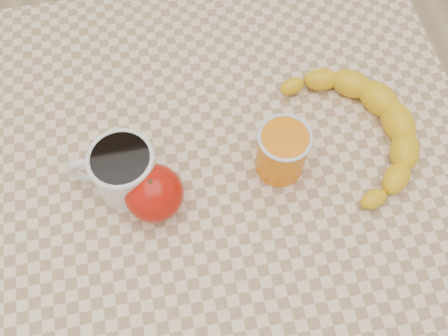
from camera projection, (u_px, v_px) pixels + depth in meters
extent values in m
plane|color=tan|center=(224.00, 287.00, 1.42)|extent=(3.00, 3.00, 0.00)
cube|color=beige|center=(224.00, 179.00, 0.77)|extent=(0.80, 0.80, 0.04)
cube|color=brown|center=(224.00, 192.00, 0.81)|extent=(0.74, 0.74, 0.06)
cylinder|color=brown|center=(57.00, 142.00, 1.23)|extent=(0.05, 0.05, 0.71)
cylinder|color=brown|center=(330.00, 96.00, 1.29)|extent=(0.05, 0.05, 0.71)
cylinder|color=white|center=(125.00, 171.00, 0.71)|extent=(0.11, 0.11, 0.08)
cylinder|color=black|center=(120.00, 159.00, 0.68)|extent=(0.08, 0.08, 0.01)
torus|color=white|center=(120.00, 158.00, 0.68)|extent=(0.09, 0.09, 0.01)
torus|color=white|center=(87.00, 171.00, 0.71)|extent=(0.06, 0.02, 0.06)
cylinder|color=orange|center=(282.00, 152.00, 0.72)|extent=(0.07, 0.07, 0.09)
torus|color=silver|center=(285.00, 137.00, 0.68)|extent=(0.08, 0.08, 0.01)
ellipsoid|color=#A80905|center=(154.00, 193.00, 0.70)|extent=(0.11, 0.11, 0.08)
cylinder|color=#382311|center=(151.00, 183.00, 0.67)|extent=(0.01, 0.01, 0.01)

